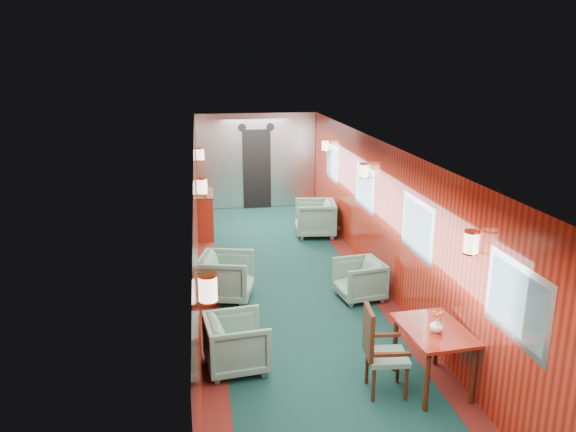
% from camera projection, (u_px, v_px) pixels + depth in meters
% --- Properties ---
extents(room, '(12.00, 12.10, 2.40)m').
position_uv_depth(room, '(298.00, 201.00, 8.36)').
color(room, '#0C2B25').
rests_on(room, ground).
extents(bulkhead, '(2.98, 0.17, 2.39)m').
position_uv_depth(bulkhead, '(256.00, 161.00, 14.10)').
color(bulkhead, silver).
rests_on(bulkhead, ground).
extents(windows_right, '(0.02, 8.60, 0.80)m').
position_uv_depth(windows_right, '(387.00, 205.00, 8.88)').
color(windows_right, silver).
rests_on(windows_right, ground).
extents(wall_sconces, '(2.97, 7.97, 0.25)m').
position_uv_depth(wall_sconces, '(291.00, 183.00, 8.86)').
color(wall_sconces, '#FFF0C6').
rests_on(wall_sconces, ground).
extents(dining_table, '(0.75, 1.03, 0.74)m').
position_uv_depth(dining_table, '(434.00, 338.00, 6.38)').
color(dining_table, maroon).
rests_on(dining_table, ground).
extents(side_chair, '(0.51, 0.53, 1.04)m').
position_uv_depth(side_chair, '(379.00, 347.00, 6.28)').
color(side_chair, '#204A41').
rests_on(side_chair, ground).
extents(credenza, '(0.33, 1.05, 1.22)m').
position_uv_depth(credenza, '(206.00, 214.00, 11.99)').
color(credenza, maroon).
rests_on(credenza, ground).
extents(flower_vase, '(0.19, 0.19, 0.16)m').
position_uv_depth(flower_vase, '(437.00, 325.00, 6.25)').
color(flower_vase, white).
rests_on(flower_vase, dining_table).
extents(armchair_left_near, '(0.82, 0.80, 0.68)m').
position_uv_depth(armchair_left_near, '(237.00, 343.00, 6.84)').
color(armchair_left_near, '#204A41').
rests_on(armchair_left_near, ground).
extents(armchair_left_far, '(0.98, 0.96, 0.74)m').
position_uv_depth(armchair_left_far, '(226.00, 277.00, 8.83)').
color(armchair_left_far, '#204A41').
rests_on(armchair_left_far, ground).
extents(armchair_right_near, '(0.79, 0.77, 0.63)m').
position_uv_depth(armchair_right_near, '(359.00, 280.00, 8.85)').
color(armchair_right_near, '#204A41').
rests_on(armchair_right_near, ground).
extents(armchair_right_far, '(0.94, 0.91, 0.77)m').
position_uv_depth(armchair_right_far, '(315.00, 218.00, 12.01)').
color(armchair_right_far, '#204A41').
rests_on(armchair_right_far, ground).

